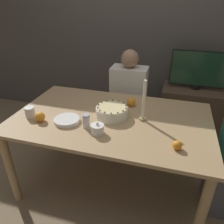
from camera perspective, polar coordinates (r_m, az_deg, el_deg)
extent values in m
plane|color=#8C7556|center=(2.38, -0.13, -17.64)|extent=(12.00, 12.00, 0.00)
cube|color=#4C4742|center=(3.04, 7.74, 20.48)|extent=(8.00, 0.05, 2.60)
cube|color=tan|center=(1.90, -0.16, -1.67)|extent=(1.69, 1.03, 0.03)
cylinder|color=tan|center=(2.15, -25.02, -13.37)|extent=(0.07, 0.07, 0.74)
cylinder|color=tan|center=(1.79, 22.38, -23.35)|extent=(0.07, 0.07, 0.74)
cylinder|color=tan|center=(2.74, -13.41, -1.71)|extent=(0.07, 0.07, 0.74)
cylinder|color=tan|center=(2.46, 21.03, -6.80)|extent=(0.07, 0.07, 0.74)
cylinder|color=white|center=(1.89, 0.00, 0.00)|extent=(0.28, 0.28, 0.08)
cylinder|color=beige|center=(1.87, 0.00, 1.22)|extent=(0.27, 0.27, 0.01)
sphere|color=#23284C|center=(1.84, 3.66, 1.01)|extent=(0.01, 0.01, 0.01)
sphere|color=#23284C|center=(1.88, 3.66, 1.78)|extent=(0.01, 0.01, 0.01)
sphere|color=#23284C|center=(1.93, 2.96, 2.45)|extent=(0.01, 0.01, 0.01)
sphere|color=#23284C|center=(1.96, 1.73, 2.92)|extent=(0.01, 0.01, 0.01)
sphere|color=#23284C|center=(1.97, 0.20, 3.11)|extent=(0.01, 0.01, 0.01)
sphere|color=#23284C|center=(1.96, -1.36, 3.00)|extent=(0.01, 0.01, 0.01)
sphere|color=#23284C|center=(1.94, -2.69, 2.59)|extent=(0.01, 0.01, 0.01)
sphere|color=#23284C|center=(1.90, -3.55, 1.96)|extent=(0.01, 0.01, 0.01)
sphere|color=#23284C|center=(1.85, -3.73, 1.21)|extent=(0.01, 0.01, 0.01)
sphere|color=#23284C|center=(1.80, -3.17, 0.47)|extent=(0.01, 0.01, 0.01)
sphere|color=#23284C|center=(1.77, -1.92, -0.08)|extent=(0.01, 0.01, 0.01)
sphere|color=#23284C|center=(1.75, -0.23, -0.32)|extent=(0.01, 0.01, 0.01)
sphere|color=#23284C|center=(1.76, 1.51, -0.17)|extent=(0.01, 0.01, 0.01)
sphere|color=#23284C|center=(1.79, 2.91, 0.31)|extent=(0.01, 0.01, 0.01)
cylinder|color=white|center=(1.67, -3.82, -4.66)|extent=(0.10, 0.10, 0.06)
cylinder|color=white|center=(1.65, -3.86, -3.57)|extent=(0.10, 0.10, 0.01)
sphere|color=white|center=(1.64, -3.88, -3.04)|extent=(0.02, 0.02, 0.02)
cylinder|color=white|center=(1.74, -6.75, -2.58)|extent=(0.06, 0.06, 0.10)
cylinder|color=silver|center=(1.71, -6.86, -0.92)|extent=(0.06, 0.06, 0.02)
cylinder|color=white|center=(1.86, -11.67, -2.42)|extent=(0.21, 0.21, 0.01)
cylinder|color=white|center=(1.86, -11.69, -2.21)|extent=(0.21, 0.21, 0.01)
cylinder|color=white|center=(1.85, -11.71, -2.00)|extent=(0.21, 0.21, 0.01)
cylinder|color=white|center=(1.85, -11.74, -1.78)|extent=(0.21, 0.21, 0.01)
cylinder|color=tan|center=(1.87, 7.98, -1.78)|extent=(0.06, 0.06, 0.02)
cylinder|color=silver|center=(1.79, 8.36, 3.15)|extent=(0.03, 0.03, 0.34)
cylinder|color=white|center=(2.00, -20.64, -0.04)|extent=(0.08, 0.08, 0.09)
sphere|color=orange|center=(1.91, -18.27, -1.21)|extent=(0.08, 0.08, 0.08)
sphere|color=orange|center=(1.57, 16.69, -8.30)|extent=(0.07, 0.07, 0.07)
sphere|color=orange|center=(2.08, 5.02, 2.66)|extent=(0.08, 0.08, 0.08)
cube|color=#595960|center=(2.77, 3.96, -4.03)|extent=(0.34, 0.34, 0.45)
cube|color=silver|center=(2.54, 4.33, 5.56)|extent=(0.40, 0.24, 0.55)
sphere|color=#9E7556|center=(2.42, 4.66, 13.74)|extent=(0.19, 0.19, 0.19)
cube|color=#4C3828|center=(3.04, 19.76, -0.15)|extent=(0.77, 0.47, 0.68)
cylinder|color=black|center=(2.90, 20.94, 6.17)|extent=(0.10, 0.10, 0.05)
cube|color=black|center=(2.83, 21.72, 10.43)|extent=(0.65, 0.02, 0.43)
cube|color=#193823|center=(2.83, 21.73, 10.39)|extent=(0.63, 0.03, 0.40)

